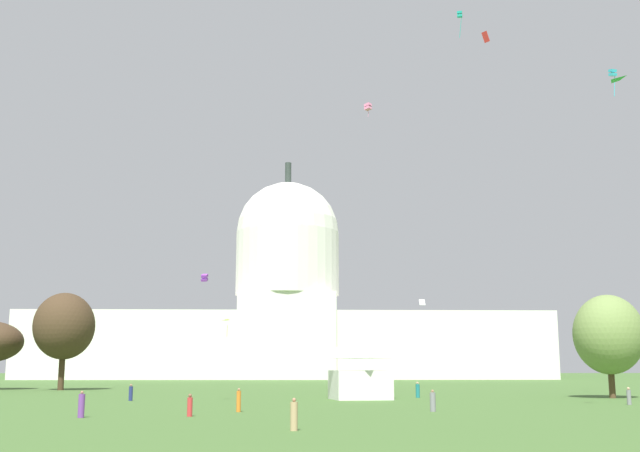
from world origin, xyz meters
name	(u,v)px	position (x,y,z in m)	size (l,w,h in m)	color
capitol_building	(287,311)	(-3.11, 190.40, 18.63)	(144.20, 29.11, 61.48)	silver
event_tent	(360,366)	(5.40, 54.78, 3.43)	(6.81, 6.62, 6.77)	white
tree_east_near	(609,334)	(32.96, 57.08, 6.82)	(10.82, 10.60, 11.17)	#4C3823
tree_west_near	(64,326)	(-35.21, 88.61, 9.21)	(11.36, 11.65, 14.11)	#42301E
person_teal_front_center	(418,391)	(12.12, 59.08, 0.78)	(0.58, 0.58, 1.71)	#1E757A
person_grey_near_tent	(629,397)	(28.38, 42.36, 0.70)	(0.48, 0.48, 1.54)	gray
person_purple_edge_west	(81,405)	(-15.72, 26.08, 0.80)	(0.56, 0.56, 1.75)	#703D93
person_red_mid_center	(190,406)	(-8.66, 27.13, 0.71)	(0.38, 0.38, 1.53)	red
person_orange_near_tree_east	(239,401)	(-5.69, 32.40, 0.81)	(0.34, 0.34, 1.75)	orange
person_tan_back_left	(294,416)	(-1.59, 14.86, 0.78)	(0.40, 0.40, 1.71)	tan
person_grey_mid_right	(433,402)	(8.98, 32.43, 0.74)	(0.59, 0.59, 1.62)	gray
person_navy_back_center	(131,393)	(-17.77, 52.31, 0.76)	(0.52, 0.52, 1.65)	navy
kite_green_mid	(611,84)	(22.77, 28.66, 24.78)	(1.12, 1.47, 0.26)	green
kite_red_high	(486,37)	(22.89, 65.32, 45.02)	(1.03, 0.78, 1.40)	red
kite_lime_low	(228,322)	(-14.04, 122.31, 11.78)	(1.53, 1.25, 3.20)	#8CD133
kite_white_low	(422,302)	(19.95, 101.39, 13.94)	(1.10, 0.58, 1.00)	white
kite_cyan_high	(613,73)	(35.29, 56.64, 36.87)	(0.85, 0.89, 3.34)	#33BCDB
kite_turquoise_high	(460,15)	(22.51, 77.81, 54.01)	(0.91, 0.93, 4.03)	teal
kite_pink_high	(368,107)	(11.15, 100.22, 47.53)	(1.46, 1.45, 2.48)	pink
kite_violet_mid	(205,278)	(-17.73, 114.08, 19.34)	(1.27, 1.34, 1.53)	purple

